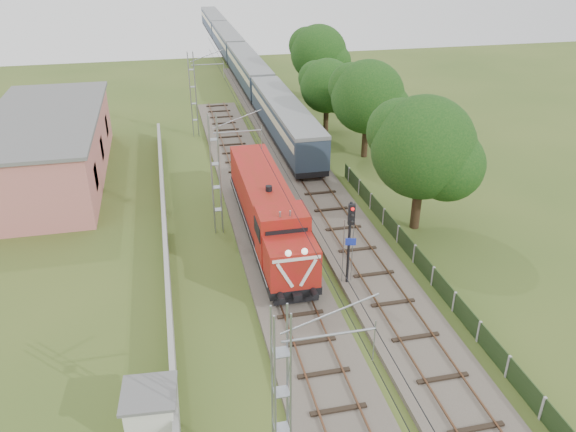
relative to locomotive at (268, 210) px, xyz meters
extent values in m
plane|color=#3B521E|center=(0.00, -10.24, -2.12)|extent=(140.00, 140.00, 0.00)
cube|color=#6B6054|center=(0.00, -3.24, -1.97)|extent=(4.20, 70.00, 0.30)
cube|color=black|center=(0.00, -3.24, -1.77)|extent=(2.40, 70.00, 0.10)
cube|color=brown|center=(-0.85, -3.24, -1.69)|extent=(0.08, 70.00, 0.05)
cube|color=brown|center=(0.85, -3.24, -1.69)|extent=(0.08, 70.00, 0.05)
cube|color=#6B6054|center=(5.00, 9.76, -1.97)|extent=(4.20, 80.00, 0.30)
cube|color=black|center=(5.00, 9.76, -1.77)|extent=(2.40, 80.00, 0.10)
cube|color=brown|center=(4.15, 9.76, -1.69)|extent=(0.08, 80.00, 0.05)
cube|color=brown|center=(5.85, 9.76, -1.69)|extent=(0.08, 80.00, 0.05)
cylinder|color=gray|center=(-1.50, -18.24, 4.68)|extent=(3.00, 0.08, 0.08)
cylinder|color=gray|center=(-1.50, 1.76, 4.68)|extent=(3.00, 0.08, 0.08)
cylinder|color=gray|center=(-1.50, 21.76, 4.68)|extent=(3.00, 0.08, 0.08)
cylinder|color=black|center=(0.00, 1.76, 3.38)|extent=(0.03, 70.00, 0.03)
cylinder|color=black|center=(0.00, 1.76, 4.68)|extent=(0.03, 70.00, 0.03)
cube|color=#9E9E99|center=(-6.50, 1.76, -1.37)|extent=(0.25, 40.00, 1.50)
cube|color=#BB6C64|center=(-15.00, 13.76, 0.38)|extent=(8.00, 20.00, 5.00)
cube|color=#606060|center=(-15.00, 13.76, 2.98)|extent=(8.40, 20.40, 0.25)
cube|color=black|center=(-11.05, 7.76, 0.08)|extent=(0.10, 1.60, 1.80)
cube|color=black|center=(-11.05, 13.76, 0.08)|extent=(0.10, 1.60, 1.80)
cube|color=black|center=(-11.05, 19.76, 0.08)|extent=(0.10, 1.60, 1.80)
cube|color=black|center=(8.00, -7.24, -1.52)|extent=(0.05, 32.00, 1.15)
cube|color=#9E9E99|center=(8.00, 7.76, -1.52)|extent=(0.12, 0.12, 1.20)
cube|color=black|center=(0.00, 0.11, -1.16)|extent=(2.80, 15.84, 0.47)
cube|color=black|center=(0.00, -5.01, -1.44)|extent=(2.05, 3.35, 0.47)
cube|color=black|center=(0.00, 5.24, -1.44)|extent=(2.05, 3.35, 0.47)
cube|color=black|center=(0.00, -7.71, -1.53)|extent=(2.42, 0.23, 0.33)
cube|color=#A41215|center=(0.00, -6.64, 0.15)|extent=(2.70, 2.33, 2.14)
sphere|color=white|center=(-0.42, -7.76, 1.36)|extent=(0.34, 0.34, 0.34)
sphere|color=white|center=(0.42, -7.76, 1.36)|extent=(0.34, 0.34, 0.34)
cube|color=silver|center=(-0.61, -7.82, 0.10)|extent=(0.94, 0.06, 1.56)
cube|color=silver|center=(0.61, -7.82, 0.10)|extent=(0.94, 0.06, 1.56)
cube|color=silver|center=(0.00, -7.82, 0.99)|extent=(2.52, 0.06, 0.17)
cube|color=#A41215|center=(0.00, -4.36, 0.57)|extent=(2.80, 2.24, 2.98)
cube|color=black|center=(0.00, -5.49, 1.03)|extent=(2.33, 0.06, 0.84)
cube|color=#A41215|center=(0.00, 2.40, 0.29)|extent=(2.61, 11.27, 2.42)
cylinder|color=black|center=(0.00, -0.44, 1.64)|extent=(0.41, 0.41, 0.37)
cylinder|color=gray|center=(-0.28, -5.10, 2.20)|extent=(0.11, 0.11, 0.33)
cylinder|color=gray|center=(0.28, -5.10, 2.20)|extent=(0.11, 0.11, 0.33)
cube|color=black|center=(5.00, 17.95, -1.25)|extent=(2.70, 20.48, 0.47)
cube|color=#293644|center=(5.00, 17.95, 0.24)|extent=(2.79, 20.48, 2.51)
cube|color=beige|center=(5.00, 17.95, 0.70)|extent=(2.83, 19.66, 0.70)
cube|color=slate|center=(5.00, 17.95, 1.63)|extent=(2.84, 20.48, 0.33)
cube|color=black|center=(5.00, 39.36, -1.25)|extent=(2.70, 20.48, 0.47)
cube|color=#293644|center=(5.00, 39.36, 0.24)|extent=(2.79, 20.48, 2.51)
cube|color=beige|center=(5.00, 39.36, 0.70)|extent=(2.83, 19.66, 0.70)
cube|color=slate|center=(5.00, 39.36, 1.63)|extent=(2.84, 20.48, 0.33)
cube|color=black|center=(5.00, 60.77, -1.25)|extent=(2.70, 20.48, 0.47)
cube|color=#293644|center=(5.00, 60.77, 0.24)|extent=(2.79, 20.48, 2.51)
cube|color=beige|center=(5.00, 60.77, 0.70)|extent=(2.83, 19.66, 0.70)
cube|color=slate|center=(5.00, 60.77, 1.63)|extent=(2.84, 20.48, 0.33)
cube|color=black|center=(5.00, 82.18, -1.25)|extent=(2.70, 20.48, 0.47)
cube|color=#293644|center=(5.00, 82.18, 0.24)|extent=(2.79, 20.48, 2.51)
cube|color=beige|center=(5.00, 82.18, 0.70)|extent=(2.83, 19.66, 0.70)
cube|color=slate|center=(5.00, 82.18, 1.63)|extent=(2.84, 20.48, 0.33)
cylinder|color=black|center=(3.27, -6.29, 0.50)|extent=(0.15, 0.15, 5.23)
cube|color=black|center=(3.27, -6.45, 2.49)|extent=(0.41, 0.31, 1.15)
sphere|color=red|center=(3.27, -6.57, 2.85)|extent=(0.19, 0.19, 0.19)
sphere|color=black|center=(3.27, -6.57, 2.49)|extent=(0.19, 0.19, 0.19)
sphere|color=black|center=(3.27, -6.57, 2.12)|extent=(0.19, 0.19, 0.19)
cube|color=#192A9B|center=(3.32, -6.42, 0.81)|extent=(0.57, 0.19, 0.42)
cube|color=silver|center=(-7.40, -14.50, -1.11)|extent=(1.96, 1.96, 2.01)
cube|color=#606060|center=(-7.40, -14.50, -0.02)|extent=(2.26, 2.26, 0.14)
cylinder|color=#3D2C19|center=(9.90, -0.53, -0.10)|extent=(0.63, 0.63, 4.03)
sphere|color=#0E340F|center=(9.90, -0.53, 3.56)|extent=(6.60, 6.60, 6.60)
sphere|color=#0E340F|center=(11.22, -1.52, 2.65)|extent=(4.62, 4.62, 4.62)
sphere|color=#0E340F|center=(8.75, 0.62, 4.29)|extent=(4.29, 4.29, 4.29)
cylinder|color=#3D2C19|center=(11.08, 12.85, -0.22)|extent=(0.54, 0.54, 3.79)
sphere|color=#0E340F|center=(11.08, 12.85, 3.22)|extent=(6.20, 6.20, 6.20)
sphere|color=#0E340F|center=(12.32, 11.92, 2.36)|extent=(4.34, 4.34, 4.34)
sphere|color=#0E340F|center=(10.00, 13.93, 3.91)|extent=(4.03, 4.03, 4.03)
cylinder|color=#3D2C19|center=(9.78, 20.59, -0.53)|extent=(0.51, 0.51, 3.19)
sphere|color=#0E340F|center=(9.78, 20.59, 2.37)|extent=(5.22, 5.22, 5.22)
sphere|color=#0E340F|center=(10.82, 19.80, 1.65)|extent=(3.65, 3.65, 3.65)
sphere|color=#0E340F|center=(8.87, 21.50, 2.95)|extent=(3.39, 3.39, 3.39)
cylinder|color=#3D2C19|center=(11.90, 31.43, -0.18)|extent=(0.49, 0.49, 3.89)
sphere|color=#0E340F|center=(11.90, 31.43, 3.36)|extent=(6.36, 6.36, 6.36)
sphere|color=#0E340F|center=(13.17, 30.47, 2.47)|extent=(4.45, 4.45, 4.45)
sphere|color=#0E340F|center=(10.79, 32.54, 4.06)|extent=(4.13, 4.13, 4.13)
camera|label=1|loc=(-5.70, -31.26, 15.70)|focal=35.00mm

